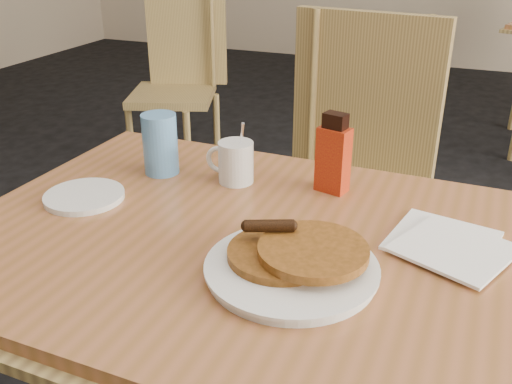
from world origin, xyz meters
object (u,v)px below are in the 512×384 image
(chair_main_far, at_px, (353,158))
(chair_wall_extra, at_px, (180,72))
(pancake_plate, at_px, (293,262))
(blue_tumbler, at_px, (160,144))
(syrup_bottle, at_px, (333,156))
(coffee_mug, at_px, (235,161))
(main_table, at_px, (274,261))

(chair_main_far, distance_m, chair_wall_extra, 1.56)
(pancake_plate, bearing_deg, blue_tumbler, 145.52)
(chair_wall_extra, height_order, blue_tumbler, chair_wall_extra)
(syrup_bottle, bearing_deg, coffee_mug, -156.76)
(pancake_plate, bearing_deg, coffee_mug, 128.24)
(chair_wall_extra, xyz_separation_m, coffee_mug, (1.02, -1.58, 0.25))
(coffee_mug, relative_size, blue_tumbler, 1.05)
(coffee_mug, height_order, blue_tumbler, coffee_mug)
(pancake_plate, distance_m, coffee_mug, 0.38)
(syrup_bottle, bearing_deg, chair_main_far, 111.06)
(coffee_mug, height_order, syrup_bottle, syrup_bottle)
(pancake_plate, bearing_deg, chair_wall_extra, 123.76)
(main_table, xyz_separation_m, coffee_mug, (-0.17, 0.21, 0.09))
(pancake_plate, height_order, syrup_bottle, syrup_bottle)
(pancake_plate, distance_m, syrup_bottle, 0.34)
(chair_main_far, distance_m, blue_tumbler, 0.68)
(main_table, distance_m, blue_tumbler, 0.41)
(main_table, height_order, syrup_bottle, syrup_bottle)
(pancake_plate, bearing_deg, chair_main_far, 95.91)
(chair_main_far, distance_m, syrup_bottle, 0.56)
(main_table, height_order, pancake_plate, pancake_plate)
(chair_main_far, height_order, chair_wall_extra, chair_main_far)
(blue_tumbler, bearing_deg, coffee_mug, 5.19)
(pancake_plate, height_order, coffee_mug, coffee_mug)
(main_table, bearing_deg, chair_wall_extra, 123.61)
(main_table, height_order, coffee_mug, coffee_mug)
(coffee_mug, xyz_separation_m, syrup_bottle, (0.21, 0.03, 0.03))
(pancake_plate, relative_size, coffee_mug, 1.97)
(chair_wall_extra, height_order, pancake_plate, chair_wall_extra)
(blue_tumbler, bearing_deg, main_table, -29.51)
(main_table, relative_size, syrup_bottle, 7.24)
(main_table, bearing_deg, coffee_mug, 128.80)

